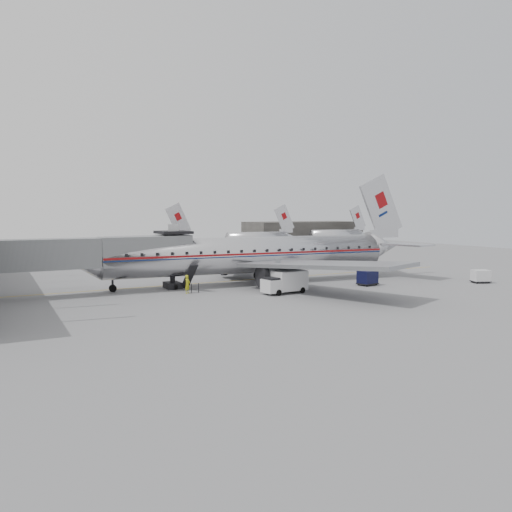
{
  "coord_description": "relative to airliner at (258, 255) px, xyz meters",
  "views": [
    {
      "loc": [
        -26.78,
        -48.96,
        8.38
      ],
      "look_at": [
        1.03,
        3.36,
        3.2
      ],
      "focal_mm": 35.0,
      "sensor_mm": 36.0,
      "label": 1
    }
  ],
  "objects": [
    {
      "name": "ground",
      "position": [
        -1.02,
        -2.94,
        -3.4
      ],
      "size": [
        160.0,
        160.0,
        0.0
      ],
      "primitive_type": "plane",
      "color": "slate",
      "rests_on": "ground"
    },
    {
      "name": "hangar",
      "position": [
        43.98,
        57.06,
        -0.4
      ],
      "size": [
        30.0,
        12.0,
        6.0
      ],
      "primitive_type": "cube",
      "color": "#32302E",
      "rests_on": "ground"
    },
    {
      "name": "apron_line",
      "position": [
        1.98,
        3.06,
        -3.39
      ],
      "size": [
        60.0,
        0.15,
        0.01
      ],
      "primitive_type": "cube",
      "rotation": [
        0.0,
        0.0,
        1.57
      ],
      "color": "gold",
      "rests_on": "ground"
    },
    {
      "name": "jet_bridge",
      "position": [
        -17.68,
        0.73,
        0.78
      ],
      "size": [
        21.0,
        6.2,
        7.1
      ],
      "color": "slate",
      "rests_on": "ground"
    },
    {
      "name": "distant_aircraft_near",
      "position": [
        -2.81,
        39.06,
        -0.67
      ],
      "size": [
        16.39,
        3.2,
        10.26
      ],
      "color": "silver",
      "rests_on": "ground"
    },
    {
      "name": "distant_aircraft_mid",
      "position": [
        23.19,
        43.06,
        -0.67
      ],
      "size": [
        16.39,
        3.2,
        10.26
      ],
      "color": "silver",
      "rests_on": "ground"
    },
    {
      "name": "distant_aircraft_far",
      "position": [
        47.19,
        47.06,
        -0.67
      ],
      "size": [
        16.39,
        3.2,
        10.26
      ],
      "color": "silver",
      "rests_on": "ground"
    },
    {
      "name": "airliner",
      "position": [
        0.0,
        0.0,
        0.0
      ],
      "size": [
        42.75,
        39.51,
        13.51
      ],
      "rotation": [
        0.0,
        0.0,
        -0.07
      ],
      "color": "silver",
      "rests_on": "ground"
    },
    {
      "name": "service_van",
      "position": [
        -1.04,
        -7.99,
        -2.19
      ],
      "size": [
        5.07,
        2.38,
        2.3
      ],
      "rotation": [
        0.0,
        0.0,
        0.1
      ],
      "color": "silver",
      "rests_on": "ground"
    },
    {
      "name": "baggage_cart_navy",
      "position": [
        10.31,
        -7.6,
        -2.5
      ],
      "size": [
        2.4,
        1.98,
        1.69
      ],
      "rotation": [
        0.0,
        0.0,
        0.17
      ],
      "color": "black",
      "rests_on": "ground"
    },
    {
      "name": "baggage_cart_white",
      "position": [
        23.58,
        -12.39,
        -2.58
      ],
      "size": [
        2.37,
        2.11,
        1.54
      ],
      "rotation": [
        0.0,
        0.0,
        -0.38
      ],
      "color": "silver",
      "rests_on": "ground"
    },
    {
      "name": "ramp_worker",
      "position": [
        -10.02,
        -3.28,
        -2.44
      ],
      "size": [
        0.83,
        0.79,
        1.92
      ],
      "primitive_type": "imported",
      "rotation": [
        0.0,
        0.0,
        0.66
      ],
      "color": "#B9BC16",
      "rests_on": "ground"
    }
  ]
}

